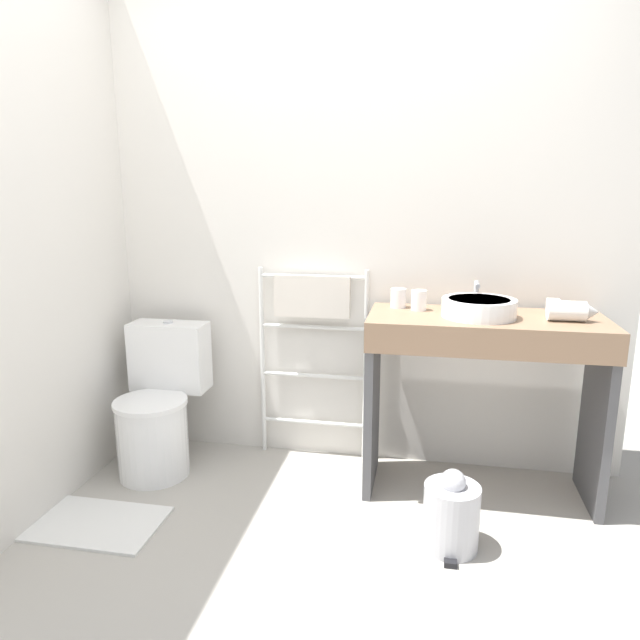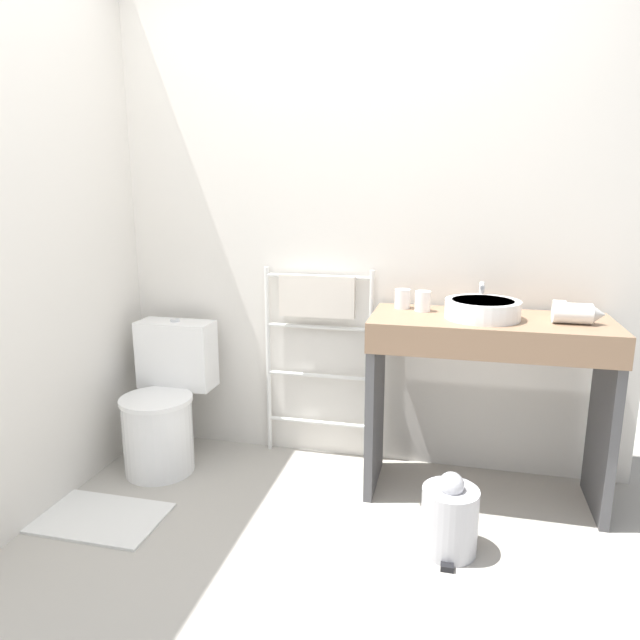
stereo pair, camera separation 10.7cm
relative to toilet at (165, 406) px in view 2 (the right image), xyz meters
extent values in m
cube|color=silver|center=(0.96, 0.39, 0.98)|extent=(2.76, 0.12, 2.61)
cube|color=silver|center=(-0.36, -0.37, 0.98)|extent=(0.12, 2.08, 2.61)
cylinder|color=white|center=(0.00, -0.08, -0.14)|extent=(0.35, 0.35, 0.38)
cylinder|color=white|center=(0.00, -0.08, 0.07)|extent=(0.37, 0.37, 0.02)
cube|color=white|center=(0.00, 0.16, 0.24)|extent=(0.41, 0.18, 0.36)
cylinder|color=silver|center=(0.00, 0.16, 0.42)|extent=(0.05, 0.05, 0.01)
cylinder|color=white|center=(0.47, 0.30, 0.19)|extent=(0.02, 0.02, 1.03)
cylinder|color=white|center=(1.04, 0.30, 0.19)|extent=(0.02, 0.02, 1.03)
cylinder|color=white|center=(0.76, 0.30, -0.14)|extent=(0.56, 0.02, 0.02)
cylinder|color=white|center=(0.76, 0.30, 0.13)|extent=(0.56, 0.02, 0.02)
cylinder|color=white|center=(0.76, 0.30, 0.40)|extent=(0.56, 0.02, 0.02)
cylinder|color=white|center=(0.76, 0.30, 0.67)|extent=(0.56, 0.02, 0.02)
cube|color=silver|center=(0.76, 0.27, 0.57)|extent=(0.40, 0.04, 0.22)
cube|color=#84664C|center=(1.61, 0.06, 0.53)|extent=(1.06, 0.47, 0.03)
cube|color=#84664C|center=(1.61, -0.17, 0.46)|extent=(1.06, 0.02, 0.10)
cube|color=#4C4C4F|center=(1.10, 0.06, 0.09)|extent=(0.04, 0.40, 0.83)
cube|color=#4C4C4F|center=(2.12, 0.06, 0.09)|extent=(0.04, 0.40, 0.83)
cylinder|color=white|center=(1.57, 0.04, 0.58)|extent=(0.33, 0.33, 0.08)
cylinder|color=silver|center=(1.57, 0.04, 0.62)|extent=(0.27, 0.27, 0.01)
cylinder|color=silver|center=(1.57, 0.23, 0.61)|extent=(0.02, 0.02, 0.13)
cylinder|color=silver|center=(1.57, 0.19, 0.67)|extent=(0.02, 0.09, 0.02)
cylinder|color=white|center=(1.20, 0.18, 0.59)|extent=(0.08, 0.08, 0.09)
cylinder|color=white|center=(1.30, 0.14, 0.59)|extent=(0.07, 0.07, 0.10)
cylinder|color=white|center=(1.94, 0.02, 0.59)|extent=(0.16, 0.09, 0.09)
cone|color=silver|center=(2.05, 0.02, 0.59)|extent=(0.06, 0.08, 0.08)
cube|color=white|center=(1.91, 0.11, 0.59)|extent=(0.05, 0.09, 0.06)
cylinder|color=#B7B7BC|center=(1.47, -0.43, -0.19)|extent=(0.23, 0.23, 0.27)
sphere|color=#B7B7BC|center=(1.47, -0.43, -0.03)|extent=(0.10, 0.10, 0.10)
cube|color=black|center=(1.47, -0.56, -0.31)|extent=(0.05, 0.04, 0.02)
cube|color=silver|center=(-0.04, -0.56, -0.32)|extent=(0.56, 0.36, 0.01)
camera|label=1|loc=(1.34, -2.57, 1.10)|focal=32.00mm
camera|label=2|loc=(1.45, -2.54, 1.10)|focal=32.00mm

